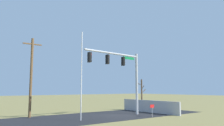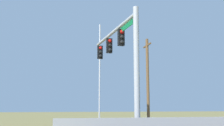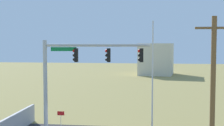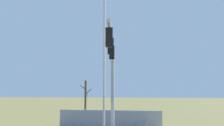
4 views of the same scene
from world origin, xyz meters
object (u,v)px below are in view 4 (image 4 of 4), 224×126
at_px(bare_tree, 85,101).
at_px(signal_mast, 112,65).
at_px(flagpole, 104,71).
at_px(open_sign, 147,121).

bearing_deg(bare_tree, signal_mast, -151.31).
bearing_deg(flagpole, bare_tree, 17.81).
bearing_deg(signal_mast, bare_tree, 28.69).
xyz_separation_m(signal_mast, bare_tree, (6.04, 3.30, -2.78)).
bearing_deg(open_sign, flagpole, 164.37).
relative_size(signal_mast, bare_tree, 1.81).
xyz_separation_m(flagpole, bare_tree, (11.32, 3.64, -1.96)).
height_order(bare_tree, open_sign, bare_tree).
height_order(flagpole, open_sign, flagpole).
distance_m(signal_mast, open_sign, 4.99).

